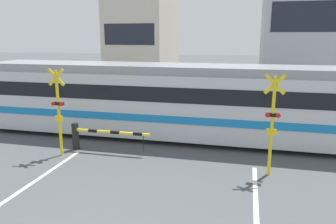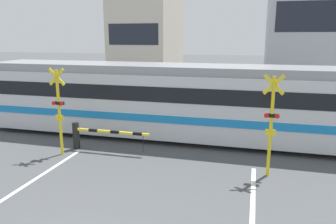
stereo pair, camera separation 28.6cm
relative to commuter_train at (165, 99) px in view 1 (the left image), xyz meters
name	(u,v)px [view 1 (the left image)]	position (x,y,z in m)	size (l,w,h in m)	color
rail_track_near	(174,141)	(0.56, -0.72, -1.76)	(50.00, 0.10, 0.08)	#6B6051
rail_track_far	(180,132)	(0.56, 0.72, -1.76)	(50.00, 0.10, 0.08)	#6B6051
commuter_train	(165,99)	(0.00, 0.00, 0.00)	(17.41, 2.94, 3.36)	silver
crossing_barrier_near	(92,134)	(-2.40, -2.65, -1.10)	(3.30, 0.20, 1.12)	black
crossing_barrier_far	(243,114)	(3.52, 2.57, -1.10)	(3.30, 0.20, 1.12)	black
crossing_signal_left	(59,108)	(-3.37, -3.42, 0.10)	(0.68, 0.15, 3.44)	yellow
crossing_signal_right	(272,121)	(4.49, -3.42, 0.10)	(0.68, 0.15, 3.44)	yellow
pedestrian	(196,94)	(0.42, 6.46, -0.88)	(0.38, 0.22, 1.61)	#33384C
building_left_of_street	(144,39)	(-6.12, 15.90, 2.54)	(5.21, 7.88, 8.66)	beige
building_right_of_street	(297,26)	(7.47, 15.90, 3.65)	(5.67, 7.88, 10.89)	#B2B7BC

